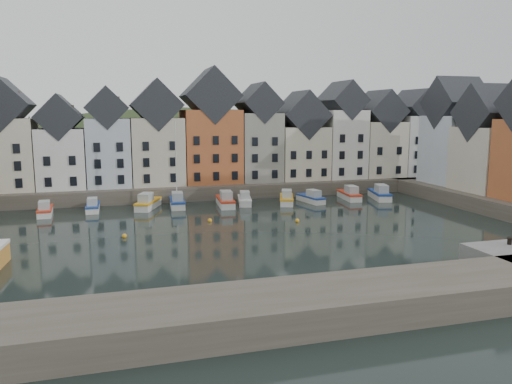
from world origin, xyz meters
name	(u,v)px	position (x,y,z in m)	size (l,w,h in m)	color
ground	(261,235)	(0.00, 0.00, 0.00)	(260.00, 260.00, 0.00)	black
far_quay	(209,186)	(0.00, 30.00, 1.00)	(90.00, 16.00, 2.00)	#474236
near_wall	(205,317)	(-10.00, -22.00, 1.00)	(50.00, 6.00, 2.00)	#474236
hillside	(188,255)	(0.02, 56.00, -17.96)	(153.60, 70.40, 64.00)	#27351A
far_terrace	(230,138)	(3.21, 28.00, 8.88)	(72.37, 8.16, 17.78)	beige
right_terrace	(493,142)	(36.00, 8.07, 8.91)	(8.30, 24.25, 16.36)	silver
mooring_buoys	(214,225)	(-4.00, 5.33, 0.15)	(20.50, 5.50, 0.50)	orange
boat_a	(45,210)	(-23.39, 17.51, 0.63)	(2.01, 5.59, 2.11)	silver
boat_b	(93,207)	(-17.65, 18.69, 0.61)	(1.73, 5.36, 2.05)	silver
boat_c	(148,203)	(-10.53, 18.48, 0.73)	(4.16, 6.66, 2.45)	silver
boat_d	(177,202)	(-6.54, 18.50, 0.77)	(2.37, 6.34, 11.89)	silver
boat_e	(225,201)	(-0.02, 17.25, 0.74)	(2.53, 6.59, 2.48)	silver
boat_f	(245,200)	(2.90, 17.95, 0.65)	(2.87, 5.89, 2.17)	silver
boat_g	(287,199)	(8.80, 16.75, 0.69)	(3.70, 6.29, 2.31)	silver
boat_h	(311,198)	(12.58, 16.73, 0.63)	(2.73, 5.76, 2.12)	silver
boat_i	(350,195)	(19.09, 17.53, 0.71)	(2.62, 6.37, 2.38)	silver
boat_j	(380,194)	(23.57, 16.46, 0.75)	(3.62, 6.90, 2.53)	silver
mooring_bollard	(510,241)	(16.72, -16.50, 2.31)	(0.48, 0.48, 0.56)	black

